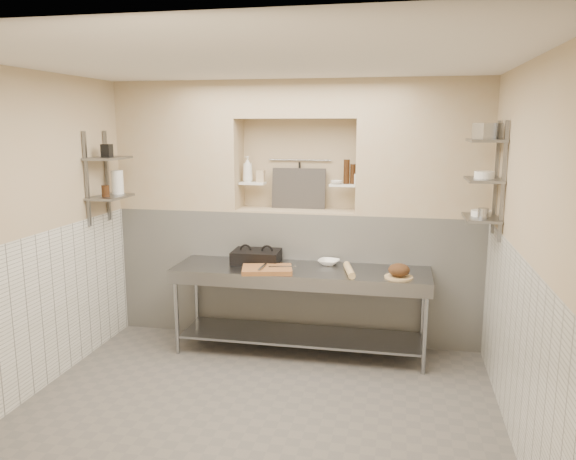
% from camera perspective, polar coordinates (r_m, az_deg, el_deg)
% --- Properties ---
extents(floor, '(4.00, 3.90, 0.10)m').
position_cam_1_polar(floor, '(5.00, -2.98, -17.91)').
color(floor, '#615B56').
rests_on(floor, ground).
extents(ceiling, '(4.00, 3.90, 0.10)m').
position_cam_1_polar(ceiling, '(4.42, -3.36, 17.29)').
color(ceiling, silver).
rests_on(ceiling, ground).
extents(wall_left, '(0.10, 3.90, 2.80)m').
position_cam_1_polar(wall_left, '(5.37, -24.83, -0.39)').
color(wall_left, tan).
rests_on(wall_left, ground).
extents(wall_right, '(0.10, 3.90, 2.80)m').
position_cam_1_polar(wall_right, '(4.45, 23.35, -2.41)').
color(wall_right, tan).
rests_on(wall_right, ground).
extents(wall_back, '(4.00, 0.10, 2.80)m').
position_cam_1_polar(wall_back, '(6.41, 1.32, 2.25)').
color(wall_back, tan).
rests_on(wall_back, ground).
extents(wall_front, '(4.00, 0.10, 2.80)m').
position_cam_1_polar(wall_front, '(2.68, -14.14, -10.23)').
color(wall_front, tan).
rests_on(wall_front, ground).
extents(backwall_lower, '(4.00, 0.40, 1.40)m').
position_cam_1_polar(backwall_lower, '(6.31, 0.90, -4.38)').
color(backwall_lower, silver).
rests_on(backwall_lower, floor).
extents(alcove_sill, '(1.30, 0.40, 0.02)m').
position_cam_1_polar(alcove_sill, '(6.17, 0.92, 2.01)').
color(alcove_sill, tan).
rests_on(alcove_sill, backwall_lower).
extents(backwall_pillar_left, '(1.35, 0.40, 1.40)m').
position_cam_1_polar(backwall_pillar_left, '(6.48, -10.80, 8.37)').
color(backwall_pillar_left, tan).
rests_on(backwall_pillar_left, backwall_lower).
extents(backwall_pillar_right, '(1.35, 0.40, 1.40)m').
position_cam_1_polar(backwall_pillar_right, '(6.00, 13.60, 8.09)').
color(backwall_pillar_right, tan).
rests_on(backwall_pillar_right, backwall_lower).
extents(backwall_header, '(1.30, 0.40, 0.40)m').
position_cam_1_polar(backwall_header, '(6.10, 0.95, 13.12)').
color(backwall_header, tan).
rests_on(backwall_header, backwall_lower).
extents(wainscot_left, '(0.02, 3.90, 1.40)m').
position_cam_1_polar(wainscot_left, '(5.51, -23.75, -7.58)').
color(wainscot_left, silver).
rests_on(wainscot_left, floor).
extents(wainscot_right, '(0.02, 3.90, 1.40)m').
position_cam_1_polar(wainscot_right, '(4.64, 21.97, -10.85)').
color(wainscot_right, silver).
rests_on(wainscot_right, floor).
extents(alcove_shelf_left, '(0.28, 0.16, 0.02)m').
position_cam_1_polar(alcove_shelf_left, '(6.24, -3.61, 4.77)').
color(alcove_shelf_left, white).
rests_on(alcove_shelf_left, backwall_lower).
extents(alcove_shelf_right, '(0.28, 0.16, 0.02)m').
position_cam_1_polar(alcove_shelf_right, '(6.06, 5.59, 4.57)').
color(alcove_shelf_right, white).
rests_on(alcove_shelf_right, backwall_lower).
extents(utensil_rail, '(0.70, 0.02, 0.02)m').
position_cam_1_polar(utensil_rail, '(6.28, 1.22, 7.12)').
color(utensil_rail, gray).
rests_on(utensil_rail, wall_back).
extents(hanging_steel, '(0.02, 0.02, 0.30)m').
position_cam_1_polar(hanging_steel, '(6.27, 1.18, 5.55)').
color(hanging_steel, black).
rests_on(hanging_steel, utensil_rail).
extents(splash_panel, '(0.60, 0.08, 0.45)m').
position_cam_1_polar(splash_panel, '(6.24, 1.09, 4.23)').
color(splash_panel, '#383330').
rests_on(splash_panel, alcove_sill).
extents(shelf_rail_left_a, '(0.03, 0.03, 0.95)m').
position_cam_1_polar(shelf_rail_left_a, '(6.32, -17.90, 5.27)').
color(shelf_rail_left_a, slate).
rests_on(shelf_rail_left_a, wall_left).
extents(shelf_rail_left_b, '(0.03, 0.03, 0.95)m').
position_cam_1_polar(shelf_rail_left_b, '(5.98, -19.77, 4.87)').
color(shelf_rail_left_b, slate).
rests_on(shelf_rail_left_b, wall_left).
extents(wall_shelf_left_lower, '(0.30, 0.50, 0.02)m').
position_cam_1_polar(wall_shelf_left_lower, '(6.11, -17.60, 3.22)').
color(wall_shelf_left_lower, slate).
rests_on(wall_shelf_left_lower, wall_left).
extents(wall_shelf_left_upper, '(0.30, 0.50, 0.03)m').
position_cam_1_polar(wall_shelf_left_upper, '(6.07, -17.81, 6.96)').
color(wall_shelf_left_upper, slate).
rests_on(wall_shelf_left_upper, wall_left).
extents(shelf_rail_right_a, '(0.03, 0.03, 1.05)m').
position_cam_1_polar(shelf_rail_right_a, '(5.58, 20.36, 4.98)').
color(shelf_rail_right_a, slate).
rests_on(shelf_rail_right_a, wall_right).
extents(shelf_rail_right_b, '(0.03, 0.03, 1.05)m').
position_cam_1_polar(shelf_rail_right_b, '(5.19, 21.02, 4.56)').
color(shelf_rail_right_b, slate).
rests_on(shelf_rail_right_b, wall_right).
extents(wall_shelf_right_lower, '(0.30, 0.50, 0.02)m').
position_cam_1_polar(wall_shelf_right_lower, '(5.41, 19.03, 1.16)').
color(wall_shelf_right_lower, slate).
rests_on(wall_shelf_right_lower, wall_right).
extents(wall_shelf_right_mid, '(0.30, 0.50, 0.02)m').
position_cam_1_polar(wall_shelf_right_mid, '(5.37, 19.25, 4.85)').
color(wall_shelf_right_mid, slate).
rests_on(wall_shelf_right_mid, wall_right).
extents(wall_shelf_right_upper, '(0.30, 0.50, 0.03)m').
position_cam_1_polar(wall_shelf_right_upper, '(5.35, 19.49, 8.58)').
color(wall_shelf_right_upper, slate).
rests_on(wall_shelf_right_upper, wall_right).
extents(prep_table, '(2.60, 0.70, 0.90)m').
position_cam_1_polar(prep_table, '(5.77, 1.25, -6.43)').
color(prep_table, gray).
rests_on(prep_table, floor).
extents(panini_press, '(0.50, 0.37, 0.13)m').
position_cam_1_polar(panini_press, '(5.93, -3.23, -2.72)').
color(panini_press, black).
rests_on(panini_press, prep_table).
extents(cutting_board, '(0.56, 0.45, 0.04)m').
position_cam_1_polar(cutting_board, '(5.59, -2.14, -4.03)').
color(cutting_board, brown).
rests_on(cutting_board, prep_table).
extents(knife_blade, '(0.28, 0.10, 0.01)m').
position_cam_1_polar(knife_blade, '(5.59, -0.55, -3.73)').
color(knife_blade, gray).
rests_on(knife_blade, cutting_board).
extents(tongs, '(0.03, 0.24, 0.02)m').
position_cam_1_polar(tongs, '(5.55, -2.62, -3.76)').
color(tongs, gray).
rests_on(tongs, cutting_board).
extents(mixing_bowl, '(0.26, 0.26, 0.05)m').
position_cam_1_polar(mixing_bowl, '(5.87, 4.16, -3.27)').
color(mixing_bowl, white).
rests_on(mixing_bowl, prep_table).
extents(rolling_pin, '(0.16, 0.45, 0.07)m').
position_cam_1_polar(rolling_pin, '(5.55, 6.24, -4.07)').
color(rolling_pin, tan).
rests_on(rolling_pin, prep_table).
extents(bread_board, '(0.27, 0.27, 0.02)m').
position_cam_1_polar(bread_board, '(5.47, 11.18, -4.71)').
color(bread_board, tan).
rests_on(bread_board, prep_table).
extents(bread_loaf, '(0.21, 0.21, 0.12)m').
position_cam_1_polar(bread_loaf, '(5.45, 11.20, -4.00)').
color(bread_loaf, '#4C2D19').
rests_on(bread_loaf, bread_board).
extents(bottle_soap, '(0.13, 0.13, 0.28)m').
position_cam_1_polar(bottle_soap, '(6.24, -4.12, 6.19)').
color(bottle_soap, white).
rests_on(bottle_soap, alcove_shelf_left).
extents(jar_alcove, '(0.09, 0.09, 0.13)m').
position_cam_1_polar(jar_alcove, '(6.23, -2.79, 5.48)').
color(jar_alcove, tan).
rests_on(jar_alcove, alcove_shelf_left).
extents(bowl_alcove, '(0.14, 0.14, 0.04)m').
position_cam_1_polar(bowl_alcove, '(6.03, 4.94, 4.85)').
color(bowl_alcove, white).
rests_on(bowl_alcove, alcove_shelf_right).
extents(condiment_a, '(0.06, 0.06, 0.21)m').
position_cam_1_polar(condiment_a, '(6.06, 6.61, 5.67)').
color(condiment_a, black).
rests_on(condiment_a, alcove_shelf_right).
extents(condiment_b, '(0.07, 0.07, 0.26)m').
position_cam_1_polar(condiment_b, '(6.05, 5.97, 5.91)').
color(condiment_b, black).
rests_on(condiment_b, alcove_shelf_right).
extents(condiment_c, '(0.06, 0.06, 0.11)m').
position_cam_1_polar(condiment_c, '(6.07, 6.83, 5.19)').
color(condiment_c, white).
rests_on(condiment_c, alcove_shelf_right).
extents(jug_left, '(0.13, 0.13, 0.25)m').
position_cam_1_polar(jug_left, '(6.23, -16.94, 4.67)').
color(jug_left, white).
rests_on(jug_left, wall_shelf_left_lower).
extents(jar_left, '(0.08, 0.08, 0.12)m').
position_cam_1_polar(jar_left, '(6.02, -18.05, 3.79)').
color(jar_left, black).
rests_on(jar_left, wall_shelf_left_lower).
extents(box_left_upper, '(0.09, 0.09, 0.13)m').
position_cam_1_polar(box_left_upper, '(6.05, -17.92, 7.69)').
color(box_left_upper, black).
rests_on(box_left_upper, wall_shelf_left_upper).
extents(bowl_right, '(0.18, 0.18, 0.05)m').
position_cam_1_polar(bowl_right, '(5.44, 19.01, 1.63)').
color(bowl_right, white).
rests_on(bowl_right, wall_shelf_right_lower).
extents(canister_right, '(0.09, 0.09, 0.09)m').
position_cam_1_polar(canister_right, '(5.29, 19.22, 1.60)').
color(canister_right, gray).
rests_on(canister_right, wall_shelf_right_lower).
extents(bowl_right_mid, '(0.18, 0.18, 0.07)m').
position_cam_1_polar(bowl_right_mid, '(5.34, 19.31, 5.31)').
color(bowl_right_mid, white).
rests_on(bowl_right_mid, wall_shelf_right_mid).
extents(basket_right, '(0.24, 0.27, 0.14)m').
position_cam_1_polar(basket_right, '(5.31, 19.59, 9.46)').
color(basket_right, gray).
rests_on(basket_right, wall_shelf_right_upper).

